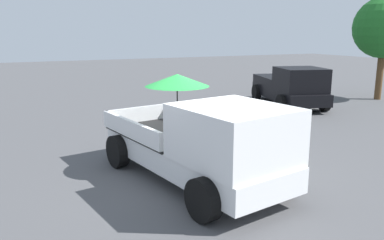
# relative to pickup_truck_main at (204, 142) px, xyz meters

# --- Properties ---
(ground_plane) EXTENTS (80.00, 80.00, 0.00)m
(ground_plane) POSITION_rel_pickup_truck_main_xyz_m (-0.44, -0.08, -0.99)
(ground_plane) COLOR #4C4C4F
(pickup_truck_main) EXTENTS (5.29, 2.94, 2.33)m
(pickup_truck_main) POSITION_rel_pickup_truck_main_xyz_m (0.00, 0.00, 0.00)
(pickup_truck_main) COLOR black
(pickup_truck_main) RESTS_ON ground
(pickup_truck_red) EXTENTS (5.11, 3.16, 1.80)m
(pickup_truck_red) POSITION_rel_pickup_truck_main_xyz_m (-6.70, 7.83, -0.12)
(pickup_truck_red) COLOR black
(pickup_truck_red) RESTS_ON ground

